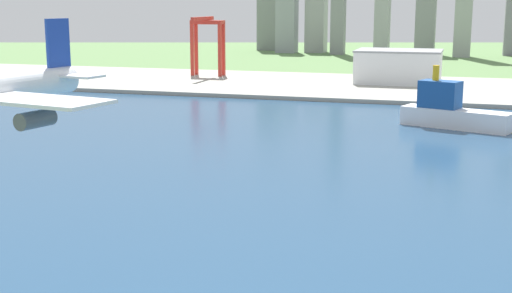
# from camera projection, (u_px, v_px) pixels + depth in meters

# --- Properties ---
(ground_plane) EXTENTS (2400.00, 2400.00, 0.00)m
(ground_plane) POSITION_uv_depth(u_px,v_px,m) (374.00, 148.00, 273.02)
(ground_plane) COLOR #5B7F4A
(water_bay) EXTENTS (840.00, 360.00, 0.15)m
(water_bay) POSITION_uv_depth(u_px,v_px,m) (348.00, 185.00, 216.80)
(water_bay) COLOR navy
(water_bay) RESTS_ON ground
(industrial_pier) EXTENTS (840.00, 140.00, 2.50)m
(industrial_pier) POSITION_uv_depth(u_px,v_px,m) (415.00, 89.00, 450.77)
(industrial_pier) COLOR #9D9C91
(industrial_pier) RESTS_ON ground
(ferry_boat) EXTENTS (49.70, 28.04, 27.42)m
(ferry_boat) POSITION_uv_depth(u_px,v_px,m) (451.00, 111.00, 314.82)
(ferry_boat) COLOR white
(ferry_boat) RESTS_ON water_bay
(port_crane_red) EXTENTS (23.89, 38.84, 42.79)m
(port_crane_red) POSITION_uv_depth(u_px,v_px,m) (207.00, 34.00, 512.75)
(port_crane_red) COLOR #B72D23
(port_crane_red) RESTS_ON industrial_pier
(warehouse_main) EXTENTS (55.57, 40.13, 22.01)m
(warehouse_main) POSITION_uv_depth(u_px,v_px,m) (399.00, 66.00, 469.38)
(warehouse_main) COLOR white
(warehouse_main) RESTS_ON industrial_pier
(distant_skyline) EXTENTS (297.32, 71.84, 147.94)m
(distant_skyline) POSITION_uv_depth(u_px,v_px,m) (381.00, 2.00, 769.00)
(distant_skyline) COLOR gray
(distant_skyline) RESTS_ON ground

